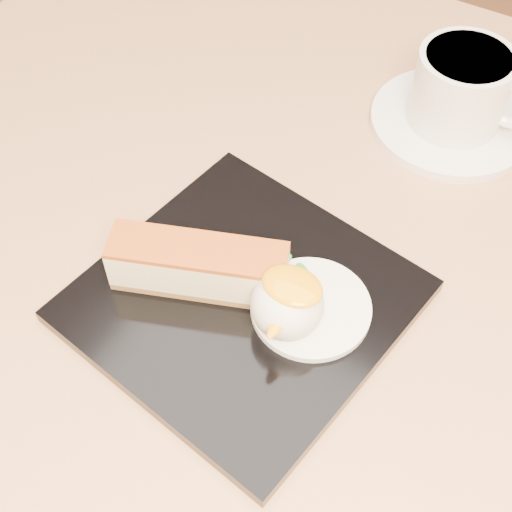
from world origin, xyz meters
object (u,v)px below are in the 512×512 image
Objects in this scene: dessert_plate at (243,301)px; coffee_cup at (463,88)px; cheesecake at (199,266)px; saucer at (451,122)px; ice_cream_scoop at (287,305)px; table at (247,324)px.

dessert_plate is 0.28m from coffee_cup.
cheesecake is 0.30m from saucer.
dessert_plate is 1.62× the size of cheesecake.
ice_cream_scoop is (0.08, 0.00, 0.00)m from cheesecake.
coffee_cup is at bearing 75.90° from dessert_plate.
table is 0.28m from saucer.
dessert_plate is at bearing -105.63° from coffee_cup.
ice_cream_scoop is 0.35× the size of saucer.
ice_cream_scoop reaches higher than cheesecake.
ice_cream_scoop reaches higher than dessert_plate.
cheesecake is at bearing -112.01° from coffee_cup.
ice_cream_scoop reaches higher than saucer.
cheesecake is at bearing -110.08° from saucer.
ice_cream_scoop reaches higher than table.
cheesecake is 0.91× the size of saucer.
ice_cream_scoop is at bearing -20.25° from cheesecake.
coffee_cup reaches higher than ice_cream_scoop.
saucer is at bearing 84.64° from ice_cream_scoop.
coffee_cup is at bearing 61.99° from table.
ice_cream_scoop is at bearing -95.36° from saucer.
dessert_plate is at bearing -103.66° from saucer.
ice_cream_scoop is at bearing -7.13° from dessert_plate.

